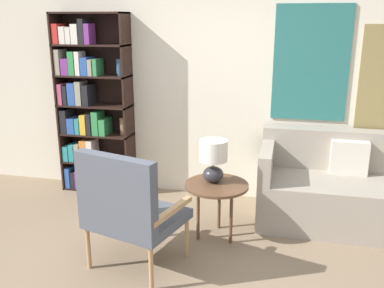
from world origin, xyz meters
The scene contains 6 objects.
wall_back centered at (0.06, 2.03, 1.35)m, with size 6.40×0.08×2.70m.
bookshelf centered at (-1.32, 1.84, 0.98)m, with size 0.84×0.30×2.04m.
armchair centered at (-0.25, 0.28, 0.57)m, with size 0.84×0.79×1.02m.
couch centered at (1.55, 1.58, 0.34)m, with size 1.72×0.84×0.89m.
side_table centered at (0.34, 0.99, 0.48)m, with size 0.58×0.58×0.53m.
table_lamp centered at (0.30, 1.04, 0.76)m, with size 0.26×0.26×0.40m.
Camera 1 is at (0.93, -2.59, 1.98)m, focal length 40.00 mm.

